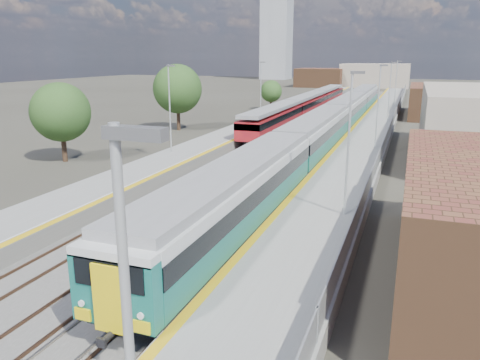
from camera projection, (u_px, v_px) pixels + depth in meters
The scene contains 11 objects.
ground at pixel (319, 140), 52.80m from camera, with size 320.00×320.00×0.00m, color #47443A.
ballast_bed at pixel (305, 135), 55.81m from camera, with size 10.50×155.00×0.06m, color #565451.
tracks at pixel (313, 133), 57.12m from camera, with size 8.96×160.00×0.17m.
platform_right at pixel (370, 135), 53.17m from camera, with size 4.70×155.00×8.52m.
platform_left at pixel (251, 129), 57.94m from camera, with size 4.30×155.00×8.52m.
buildings at pixel (317, 51), 136.50m from camera, with size 72.00×185.50×40.00m.
green_train at pixel (335, 119), 52.22m from camera, with size 3.03×84.28×3.34m.
red_train at pixel (307, 105), 70.98m from camera, with size 2.74×55.60×3.46m.
tree_a at pixel (61, 112), 41.05m from camera, with size 5.19×5.19×7.03m.
tree_b at pixel (177, 89), 58.59m from camera, with size 6.13×6.13×8.30m.
tree_c at pixel (271, 91), 82.13m from camera, with size 3.81×3.81×5.16m.
Camera 1 is at (9.50, -2.10, 9.19)m, focal length 35.00 mm.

